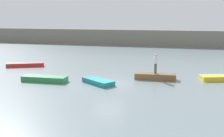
# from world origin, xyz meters

# --- Properties ---
(ground_plane) EXTENTS (120.00, 120.00, 0.00)m
(ground_plane) POSITION_xyz_m (0.00, 0.00, 0.00)
(ground_plane) COLOR slate
(embankment_wall) EXTENTS (80.00, 1.20, 2.94)m
(embankment_wall) POSITION_xyz_m (0.00, 29.95, 1.47)
(embankment_wall) COLOR gray
(embankment_wall) RESTS_ON ground_plane
(rowboat_red) EXTENTS (3.95, 2.53, 0.42)m
(rowboat_red) POSITION_xyz_m (-10.96, 4.98, 0.21)
(rowboat_red) COLOR red
(rowboat_red) RESTS_ON ground_plane
(rowboat_green) EXTENTS (3.91, 1.27, 0.46)m
(rowboat_green) POSITION_xyz_m (-5.48, -0.75, 0.23)
(rowboat_green) COLOR #2D7F47
(rowboat_green) RESTS_ON ground_plane
(rowboat_teal) EXTENTS (3.14, 2.66, 0.39)m
(rowboat_teal) POSITION_xyz_m (-0.82, -0.37, 0.19)
(rowboat_teal) COLOR teal
(rowboat_teal) RESTS_ON ground_plane
(rowboat_brown) EXTENTS (3.61, 1.20, 0.54)m
(rowboat_brown) POSITION_xyz_m (3.53, 2.47, 0.27)
(rowboat_brown) COLOR brown
(rowboat_brown) RESTS_ON ground_plane
(rowboat_yellow) EXTENTS (3.84, 2.38, 0.40)m
(rowboat_yellow) POSITION_xyz_m (9.11, 3.78, 0.20)
(rowboat_yellow) COLOR gold
(rowboat_yellow) RESTS_ON ground_plane
(person_white_shirt) EXTENTS (0.32, 0.32, 1.74)m
(person_white_shirt) POSITION_xyz_m (3.53, 2.47, 1.51)
(person_white_shirt) COLOR #4C4C56
(person_white_shirt) RESTS_ON rowboat_brown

